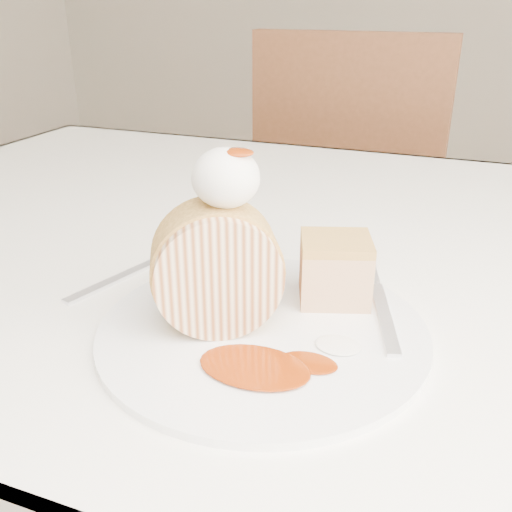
% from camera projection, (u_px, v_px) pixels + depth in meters
% --- Properties ---
extents(table, '(1.40, 0.90, 0.75)m').
position_uv_depth(table, '(307.00, 301.00, 0.73)').
color(table, white).
rests_on(table, ground).
extents(chair_far, '(0.47, 0.47, 0.95)m').
position_uv_depth(chair_far, '(352.00, 198.00, 1.48)').
color(chair_far, brown).
rests_on(chair_far, ground).
extents(plate, '(0.36, 0.36, 0.01)m').
position_uv_depth(plate, '(263.00, 330.00, 0.49)').
color(plate, white).
rests_on(plate, table).
extents(roulade_slice, '(0.12, 0.10, 0.10)m').
position_uv_depth(roulade_slice, '(217.00, 269.00, 0.47)').
color(roulade_slice, beige).
rests_on(roulade_slice, plate).
extents(cake_chunk, '(0.08, 0.07, 0.05)m').
position_uv_depth(cake_chunk, '(335.00, 273.00, 0.52)').
color(cake_chunk, '#D6A251').
rests_on(cake_chunk, plate).
extents(whipped_cream, '(0.05, 0.05, 0.05)m').
position_uv_depth(whipped_cream, '(226.00, 178.00, 0.45)').
color(whipped_cream, white).
rests_on(whipped_cream, roulade_slice).
extents(caramel_drizzle, '(0.03, 0.02, 0.01)m').
position_uv_depth(caramel_drizzle, '(237.00, 145.00, 0.43)').
color(caramel_drizzle, '#822805').
rests_on(caramel_drizzle, whipped_cream).
extents(caramel_pool, '(0.10, 0.08, 0.00)m').
position_uv_depth(caramel_pool, '(254.00, 367.00, 0.43)').
color(caramel_pool, '#822805').
rests_on(caramel_pool, plate).
extents(fork, '(0.07, 0.17, 0.00)m').
position_uv_depth(fork, '(384.00, 317.00, 0.50)').
color(fork, silver).
rests_on(fork, plate).
extents(spoon, '(0.06, 0.15, 0.00)m').
position_uv_depth(spoon, '(116.00, 280.00, 0.58)').
color(spoon, silver).
rests_on(spoon, table).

